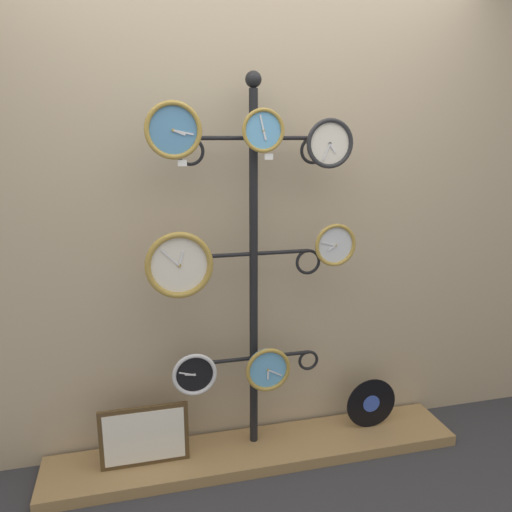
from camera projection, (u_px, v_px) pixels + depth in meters
ground_plane at (274, 500)px, 2.36m from camera, size 12.00×12.00×0.00m
shop_wall at (246, 192)px, 2.57m from camera, size 4.40×0.04×2.80m
low_shelf at (256, 451)px, 2.68m from camera, size 2.20×0.36×0.06m
display_stand at (254, 322)px, 2.57m from camera, size 0.74×0.38×1.97m
clock_top_left at (173, 130)px, 2.15m from camera, size 0.25×0.04×0.25m
clock_top_center at (263, 131)px, 2.28m from camera, size 0.20×0.04×0.20m
clock_top_right at (330, 143)px, 2.36m from camera, size 0.24×0.04×0.24m
clock_middle_left at (179, 265)px, 2.31m from camera, size 0.32×0.04×0.32m
clock_middle_right at (335, 245)px, 2.48m from camera, size 0.22×0.04×0.22m
clock_bottom_left at (194, 374)px, 2.47m from camera, size 0.22×0.04×0.22m
clock_bottom_center at (268, 369)px, 2.54m from camera, size 0.23×0.04×0.23m
vinyl_record at (371, 403)px, 2.82m from camera, size 0.29×0.01×0.29m
picture_frame at (144, 436)px, 2.49m from camera, size 0.44×0.02×0.32m
price_tag_upper at (182, 163)px, 2.19m from camera, size 0.04×0.00×0.03m
price_tag_mid at (269, 157)px, 2.31m from camera, size 0.04×0.00×0.03m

